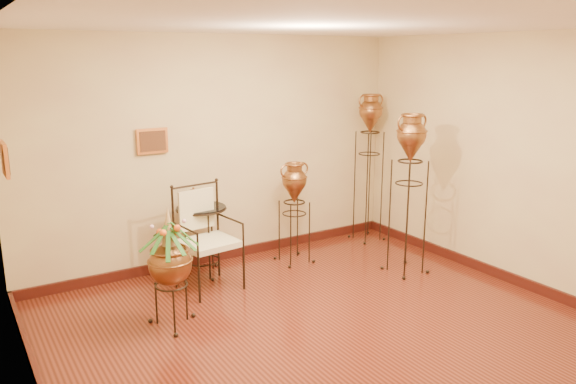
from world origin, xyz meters
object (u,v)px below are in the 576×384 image
planter_urn (170,259)px  amphora_tall (369,166)px  amphora_mid (409,193)px  armchair (209,239)px  side_table (202,239)px

planter_urn → amphora_tall: bearing=18.1°
amphora_mid → armchair: 2.38m
amphora_mid → armchair: (-2.22, 0.77, -0.39)m
amphora_tall → side_table: amphora_tall is taller
amphora_tall → amphora_mid: 1.28m
planter_urn → side_table: (0.78, 1.08, -0.25)m
planter_urn → side_table: bearing=54.0°
armchair → amphora_tall: bearing=2.6°
amphora_mid → planter_urn: 2.91m
side_table → amphora_tall: bearing=-0.0°
amphora_mid → side_table: bearing=150.1°
amphora_tall → armchair: amphora_tall is taller
amphora_tall → armchair: size_ratio=1.78×
side_table → armchair: bearing=-103.8°
amphora_mid → armchair: size_ratio=1.66×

